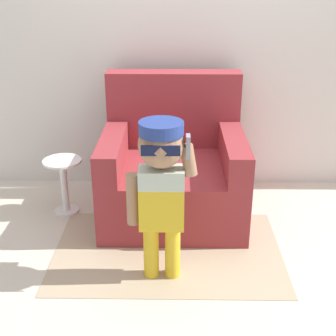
% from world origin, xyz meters
% --- Properties ---
extents(ground_plane, '(10.00, 10.00, 0.00)m').
position_xyz_m(ground_plane, '(0.00, 0.00, 0.00)').
color(ground_plane, beige).
extents(wall_back, '(10.00, 0.05, 2.60)m').
position_xyz_m(wall_back, '(0.00, 0.84, 1.30)').
color(wall_back, silver).
rests_on(wall_back, ground_plane).
extents(armchair, '(1.05, 0.98, 1.04)m').
position_xyz_m(armchair, '(-0.09, 0.28, 0.35)').
color(armchair, maroon).
rests_on(armchair, ground_plane).
extents(person_child, '(0.41, 0.31, 1.01)m').
position_xyz_m(person_child, '(-0.15, -0.58, 0.68)').
color(person_child, gold).
rests_on(person_child, ground_plane).
extents(side_table, '(0.29, 0.29, 0.44)m').
position_xyz_m(side_table, '(-0.93, 0.24, 0.27)').
color(side_table, white).
rests_on(side_table, ground_plane).
extents(rug, '(1.54, 1.02, 0.01)m').
position_xyz_m(rug, '(-0.12, -0.31, 0.00)').
color(rug, tan).
rests_on(rug, ground_plane).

